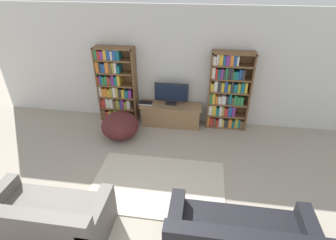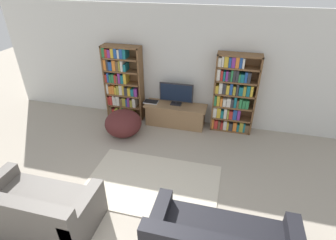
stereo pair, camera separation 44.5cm
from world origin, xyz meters
name	(u,v)px [view 1 (the left image)]	position (x,y,z in m)	size (l,w,h in m)	color
wall_back	(178,67)	(0.00, 4.23, 1.30)	(8.80, 0.06, 2.60)	silver
bookshelf_left	(115,85)	(-1.43, 4.04, 0.86)	(0.89, 0.30, 1.75)	brown
bookshelf_right	(227,92)	(1.12, 4.04, 0.86)	(0.89, 0.30, 1.75)	brown
tv_stand	(171,115)	(-0.11, 3.94, 0.25)	(1.41, 0.47, 0.50)	#8E6B47
television	(171,93)	(-0.11, 3.98, 0.77)	(0.76, 0.16, 0.51)	black
laptop	(146,103)	(-0.70, 3.94, 0.52)	(0.33, 0.21, 0.03)	#B7B7BC
area_rug	(158,184)	(-0.06, 1.91, 0.01)	(2.25, 1.44, 0.02)	beige
couch_left_sectional	(47,221)	(-1.37, 0.74, 0.28)	(1.63, 0.87, 0.79)	#56514C
beanbag_ottoman	(120,126)	(-1.12, 3.23, 0.29)	(0.79, 0.79, 0.57)	#4C1E1E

